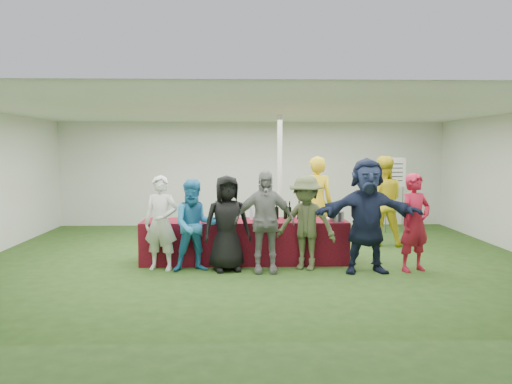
{
  "coord_description": "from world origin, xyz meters",
  "views": [
    {
      "loc": [
        -0.29,
        -9.02,
        2.01
      ],
      "look_at": [
        -0.03,
        -0.29,
        1.25
      ],
      "focal_mm": 35.0,
      "sensor_mm": 36.0,
      "label": 1
    }
  ],
  "objects_px": {
    "customer_2": "(227,223)",
    "customer_6": "(415,222)",
    "customer_4": "(306,223)",
    "customer_5": "(367,215)",
    "customer_0": "(161,223)",
    "wine_list_sign": "(395,178)",
    "customer_3": "(265,222)",
    "dump_bucket": "(337,216)",
    "customer_1": "(195,225)",
    "serving_table": "(245,241)",
    "staff_pourer": "(316,203)",
    "staff_back": "(382,201)"
  },
  "relations": [
    {
      "from": "customer_1",
      "to": "customer_3",
      "type": "xyz_separation_m",
      "value": [
        1.14,
        -0.11,
        0.08
      ]
    },
    {
      "from": "wine_list_sign",
      "to": "customer_1",
      "type": "bearing_deg",
      "value": -140.52
    },
    {
      "from": "customer_0",
      "to": "customer_1",
      "type": "bearing_deg",
      "value": 1.51
    },
    {
      "from": "customer_5",
      "to": "customer_0",
      "type": "bearing_deg",
      "value": 174.75
    },
    {
      "from": "dump_bucket",
      "to": "serving_table",
      "type": "bearing_deg",
      "value": 172.12
    },
    {
      "from": "staff_back",
      "to": "customer_3",
      "type": "relative_size",
      "value": 1.11
    },
    {
      "from": "staff_pourer",
      "to": "serving_table",
      "type": "bearing_deg",
      "value": 39.83
    },
    {
      "from": "customer_5",
      "to": "dump_bucket",
      "type": "bearing_deg",
      "value": 123.41
    },
    {
      "from": "customer_2",
      "to": "customer_6",
      "type": "distance_m",
      "value": 3.08
    },
    {
      "from": "serving_table",
      "to": "customer_3",
      "type": "distance_m",
      "value": 0.92
    },
    {
      "from": "staff_pourer",
      "to": "staff_back",
      "type": "xyz_separation_m",
      "value": [
        1.43,
        0.34,
        -0.0
      ]
    },
    {
      "from": "customer_4",
      "to": "customer_6",
      "type": "bearing_deg",
      "value": 19.82
    },
    {
      "from": "customer_5",
      "to": "serving_table",
      "type": "bearing_deg",
      "value": 157.61
    },
    {
      "from": "customer_0",
      "to": "customer_1",
      "type": "relative_size",
      "value": 1.04
    },
    {
      "from": "staff_back",
      "to": "customer_1",
      "type": "bearing_deg",
      "value": 38.43
    },
    {
      "from": "customer_0",
      "to": "customer_1",
      "type": "height_order",
      "value": "customer_0"
    },
    {
      "from": "customer_6",
      "to": "customer_4",
      "type": "bearing_deg",
      "value": 151.45
    },
    {
      "from": "staff_pourer",
      "to": "customer_0",
      "type": "distance_m",
      "value": 3.26
    },
    {
      "from": "serving_table",
      "to": "customer_6",
      "type": "bearing_deg",
      "value": -14.55
    },
    {
      "from": "customer_5",
      "to": "customer_6",
      "type": "height_order",
      "value": "customer_5"
    },
    {
      "from": "customer_3",
      "to": "customer_4",
      "type": "relative_size",
      "value": 1.06
    },
    {
      "from": "customer_2",
      "to": "customer_5",
      "type": "height_order",
      "value": "customer_5"
    },
    {
      "from": "dump_bucket",
      "to": "customer_3",
      "type": "height_order",
      "value": "customer_3"
    },
    {
      "from": "wine_list_sign",
      "to": "customer_2",
      "type": "bearing_deg",
      "value": -137.08
    },
    {
      "from": "staff_back",
      "to": "wine_list_sign",
      "type": "bearing_deg",
      "value": -106.51
    },
    {
      "from": "customer_0",
      "to": "customer_5",
      "type": "bearing_deg",
      "value": 7.69
    },
    {
      "from": "staff_pourer",
      "to": "customer_6",
      "type": "xyz_separation_m",
      "value": [
        1.35,
        -1.84,
        -0.12
      ]
    },
    {
      "from": "customer_0",
      "to": "customer_6",
      "type": "xyz_separation_m",
      "value": [
        4.17,
        -0.21,
        0.02
      ]
    },
    {
      "from": "dump_bucket",
      "to": "staff_back",
      "type": "height_order",
      "value": "staff_back"
    },
    {
      "from": "wine_list_sign",
      "to": "customer_4",
      "type": "bearing_deg",
      "value": -125.84
    },
    {
      "from": "customer_0",
      "to": "customer_4",
      "type": "xyz_separation_m",
      "value": [
        2.4,
        -0.05,
        -0.0
      ]
    },
    {
      "from": "wine_list_sign",
      "to": "customer_5",
      "type": "bearing_deg",
      "value": -113.18
    },
    {
      "from": "staff_pourer",
      "to": "dump_bucket",
      "type": "bearing_deg",
      "value": 98.53
    },
    {
      "from": "staff_pourer",
      "to": "customer_1",
      "type": "bearing_deg",
      "value": 39.5
    },
    {
      "from": "customer_0",
      "to": "customer_6",
      "type": "relative_size",
      "value": 0.98
    },
    {
      "from": "staff_pourer",
      "to": "customer_6",
      "type": "relative_size",
      "value": 1.15
    },
    {
      "from": "serving_table",
      "to": "wine_list_sign",
      "type": "bearing_deg",
      "value": 39.98
    },
    {
      "from": "wine_list_sign",
      "to": "staff_pourer",
      "type": "height_order",
      "value": "staff_pourer"
    },
    {
      "from": "staff_back",
      "to": "customer_2",
      "type": "distance_m",
      "value": 3.77
    },
    {
      "from": "wine_list_sign",
      "to": "customer_3",
      "type": "height_order",
      "value": "wine_list_sign"
    },
    {
      "from": "dump_bucket",
      "to": "customer_3",
      "type": "distance_m",
      "value": 1.37
    },
    {
      "from": "customer_1",
      "to": "serving_table",
      "type": "bearing_deg",
      "value": 26.3
    },
    {
      "from": "staff_pourer",
      "to": "customer_4",
      "type": "xyz_separation_m",
      "value": [
        -0.42,
        -1.69,
        -0.14
      ]
    },
    {
      "from": "dump_bucket",
      "to": "customer_1",
      "type": "relative_size",
      "value": 0.17
    },
    {
      "from": "wine_list_sign",
      "to": "customer_0",
      "type": "height_order",
      "value": "wine_list_sign"
    },
    {
      "from": "staff_back",
      "to": "customer_2",
      "type": "height_order",
      "value": "staff_back"
    },
    {
      "from": "customer_3",
      "to": "serving_table",
      "type": "bearing_deg",
      "value": 111.57
    },
    {
      "from": "customer_3",
      "to": "customer_6",
      "type": "height_order",
      "value": "customer_3"
    },
    {
      "from": "customer_5",
      "to": "staff_pourer",
      "type": "bearing_deg",
      "value": 105.25
    },
    {
      "from": "staff_pourer",
      "to": "customer_6",
      "type": "height_order",
      "value": "staff_pourer"
    }
  ]
}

